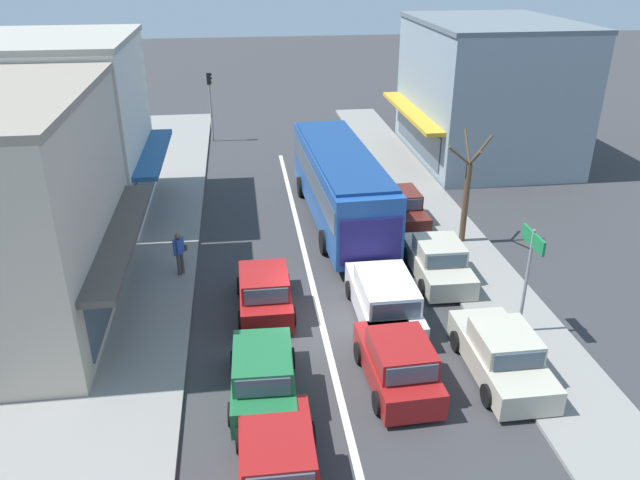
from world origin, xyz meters
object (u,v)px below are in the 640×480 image
traffic_light_downstreet (210,95)px  street_tree_right (466,194)px  hatchback_behind_bus_mid (398,363)px  sedan_adjacent_lane_trail (278,467)px  pedestrian_with_handbag_near (179,251)px  wagon_queue_gap_filler (384,299)px  parked_sedan_kerb_second (438,261)px  parked_sedan_kerb_third (399,207)px  hatchback_queue_far_back (263,375)px  hatchback_adjacent_lane_lead (265,292)px  parked_sedan_kerb_front (502,354)px  city_bus (340,181)px  directional_road_sign (530,258)px

traffic_light_downstreet → street_tree_right: bearing=-57.3°
hatchback_behind_bus_mid → sedan_adjacent_lane_trail: (-3.51, -3.25, -0.05)m
pedestrian_with_handbag_near → wagon_queue_gap_filler: bearing=-29.2°
wagon_queue_gap_filler → parked_sedan_kerb_second: (2.56, 2.49, -0.08)m
wagon_queue_gap_filler → parked_sedan_kerb_third: (2.42, 7.70, -0.08)m
hatchback_queue_far_back → hatchback_adjacent_lane_lead: size_ratio=1.01×
hatchback_adjacent_lane_lead → sedan_adjacent_lane_trail: size_ratio=0.88×
pedestrian_with_handbag_near → parked_sedan_kerb_front: bearing=-37.0°
hatchback_adjacent_lane_lead → parked_sedan_kerb_third: size_ratio=0.87×
hatchback_queue_far_back → street_tree_right: (8.52, 8.55, 1.44)m
sedan_adjacent_lane_trail → street_tree_right: street_tree_right is taller
city_bus → wagon_queue_gap_filler: size_ratio=2.43×
wagon_queue_gap_filler → parked_sedan_kerb_third: bearing=72.5°
city_bus → parked_sedan_kerb_second: (2.71, -5.52, -1.22)m
hatchback_behind_bus_mid → parked_sedan_kerb_front: hatchback_behind_bus_mid is taller
hatchback_behind_bus_mid → traffic_light_downstreet: traffic_light_downstreet is taller
traffic_light_downstreet → parked_sedan_kerb_front: bearing=-70.8°
parked_sedan_kerb_second → hatchback_behind_bus_mid: bearing=-116.7°
traffic_light_downstreet → parked_sedan_kerb_second: bearing=-65.7°
city_bus → wagon_queue_gap_filler: 8.09m
wagon_queue_gap_filler → directional_road_sign: directional_road_sign is taller
city_bus → hatchback_adjacent_lane_lead: 7.97m
hatchback_behind_bus_mid → sedan_adjacent_lane_trail: 4.79m
hatchback_queue_far_back → street_tree_right: size_ratio=0.82×
pedestrian_with_handbag_near → parked_sedan_kerb_third: bearing=23.3°
hatchback_queue_far_back → sedan_adjacent_lane_trail: (0.18, -3.24, -0.05)m
parked_sedan_kerb_third → traffic_light_downstreet: traffic_light_downstreet is taller
wagon_queue_gap_filler → hatchback_behind_bus_mid: wagon_queue_gap_filler is taller
parked_sedan_kerb_third → pedestrian_with_handbag_near: bearing=-156.7°
street_tree_right → directional_road_sign: bearing=-93.9°
traffic_light_downstreet → directional_road_sign: size_ratio=1.17×
city_bus → traffic_light_downstreet: (-5.81, 13.36, 0.97)m
parked_sedan_kerb_third → city_bus: bearing=173.1°
parked_sedan_kerb_second → pedestrian_with_handbag_near: pedestrian_with_handbag_near is taller
parked_sedan_kerb_third → directional_road_sign: size_ratio=1.18×
sedan_adjacent_lane_trail → pedestrian_with_handbag_near: bearing=105.3°
wagon_queue_gap_filler → hatchback_queue_far_back: wagon_queue_gap_filler is taller
city_bus → traffic_light_downstreet: bearing=113.5°
parked_sedan_kerb_third → street_tree_right: street_tree_right is taller
hatchback_queue_far_back → hatchback_adjacent_lane_lead: bearing=86.4°
city_bus → parked_sedan_kerb_front: (2.78, -11.30, -1.22)m
sedan_adjacent_lane_trail → parked_sedan_kerb_third: (6.32, 14.32, 0.00)m
hatchback_queue_far_back → parked_sedan_kerb_second: 8.86m
hatchback_adjacent_lane_lead → sedan_adjacent_lane_trail: bearing=-90.7°
traffic_light_downstreet → street_tree_right: street_tree_right is taller
hatchback_adjacent_lane_lead → hatchback_behind_bus_mid: 5.56m
wagon_queue_gap_filler → parked_sedan_kerb_second: bearing=44.1°
wagon_queue_gap_filler → parked_sedan_kerb_front: size_ratio=1.07×
hatchback_adjacent_lane_lead → street_tree_right: bearing=26.7°
street_tree_right → hatchback_adjacent_lane_lead: bearing=-153.3°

